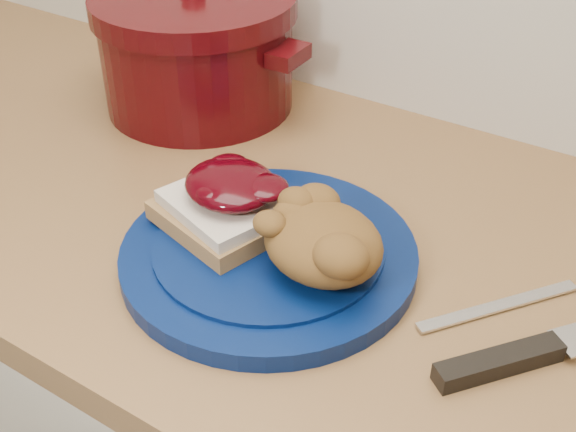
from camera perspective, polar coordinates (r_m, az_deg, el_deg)
The scene contains 7 objects.
plate at distance 0.73m, azimuth -1.52°, elevation -3.09°, with size 0.30×0.30×0.02m, color #041644.
sandwich at distance 0.73m, azimuth -4.81°, elevation 1.20°, with size 0.15×0.14×0.06m.
stuffing_mound at distance 0.67m, azimuth 2.79°, elevation -2.09°, with size 0.12×0.10×0.06m, color brown.
chef_knife at distance 0.67m, azimuth 19.41°, elevation -9.96°, with size 0.22×0.26×0.02m.
butter_knife at distance 0.71m, azimuth 16.32°, elevation -6.84°, with size 0.17×0.01×0.00m, color silver.
dutch_oven at distance 1.01m, azimuth -7.19°, elevation 12.84°, with size 0.32×0.28×0.17m.
pepper_grinder at distance 1.09m, azimuth -7.60°, elevation 14.01°, with size 0.07×0.07×0.14m.
Camera 1 is at (0.29, 0.95, 1.36)m, focal length 45.00 mm.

